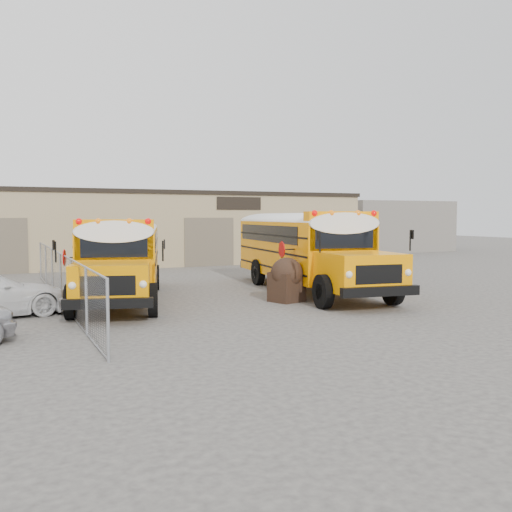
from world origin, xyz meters
name	(u,v)px	position (x,y,z in m)	size (l,w,h in m)	color
ground	(250,304)	(0.00, 0.00, 0.00)	(120.00, 120.00, 0.00)	#423F3D
warehouse	(127,227)	(0.00, 19.99, 2.37)	(30.20, 10.20, 4.67)	#9B8260
chainlink_fence	(61,278)	(-6.00, 3.00, 0.90)	(0.07, 18.07, 1.81)	#96999E
distant_building_right	(382,226)	(24.00, 24.00, 2.20)	(10.00, 8.00, 4.40)	slate
school_bus_left	(131,244)	(-2.06, 9.44, 1.75)	(5.20, 10.64, 3.03)	orange
school_bus_right	(255,238)	(4.55, 9.38, 1.91)	(4.21, 11.55, 3.31)	#FF9400
tarp_bundle	(287,279)	(1.47, 0.04, 0.82)	(1.33, 1.26, 1.60)	black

